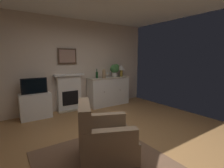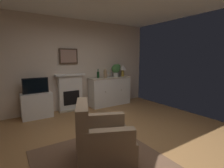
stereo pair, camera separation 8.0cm
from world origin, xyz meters
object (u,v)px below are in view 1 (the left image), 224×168
object	(u,v)px
table_lamp	(121,68)
wine_glass_left	(107,74)
sideboard_cabinet	(109,91)
potted_plant_small	(115,69)
vase_decorative	(104,74)
wine_bottle	(97,75)
tv_set	(34,86)
framed_picture	(67,56)
tv_cabinet	(36,106)
armchair	(103,138)
fireplace_unit	(69,92)
wine_glass_center	(110,74)

from	to	relation	value
table_lamp	wine_glass_left	bearing A→B (deg)	-177.06
sideboard_cabinet	potted_plant_small	world-z (taller)	potted_plant_small
wine_glass_left	vase_decorative	distance (m)	0.14
wine_bottle	tv_set	distance (m)	1.86
framed_picture	tv_cabinet	distance (m)	1.63
armchair	potted_plant_small	bearing A→B (deg)	51.79
armchair	framed_picture	bearing A→B (deg)	80.27
fireplace_unit	wine_glass_center	world-z (taller)	same
framed_picture	table_lamp	distance (m)	1.88
framed_picture	wine_glass_left	distance (m)	1.37
vase_decorative	potted_plant_small	size ratio (longest dim) A/B	0.65
wine_bottle	armchair	bearing A→B (deg)	-117.46
fireplace_unit	potted_plant_small	size ratio (longest dim) A/B	2.56
framed_picture	vase_decorative	world-z (taller)	framed_picture
wine_glass_left	framed_picture	bearing A→B (deg)	168.31
fireplace_unit	wine_glass_center	size ratio (longest dim) A/B	6.67
fireplace_unit	tv_cabinet	distance (m)	1.01
fireplace_unit	vase_decorative	distance (m)	1.23
framed_picture	potted_plant_small	bearing A→B (deg)	-6.40
fireplace_unit	potted_plant_small	bearing A→B (deg)	-4.77
wine_glass_center	framed_picture	bearing A→B (deg)	168.68
fireplace_unit	table_lamp	world-z (taller)	table_lamp
sideboard_cabinet	tv_cabinet	world-z (taller)	sideboard_cabinet
tv_set	framed_picture	bearing A→B (deg)	13.31
table_lamp	wine_glass_center	world-z (taller)	table_lamp
fireplace_unit	tv_set	bearing A→B (deg)	-169.23
wine_bottle	tv_cabinet	bearing A→B (deg)	-179.22
fireplace_unit	tv_set	xyz separation A→B (m)	(-0.98, -0.19, 0.31)
vase_decorative	tv_set	world-z (taller)	vase_decorative
table_lamp	wine_glass_left	xyz separation A→B (m)	(-0.60, -0.03, -0.16)
wine_bottle	tv_set	world-z (taller)	wine_bottle
framed_picture	tv_set	world-z (taller)	framed_picture
tv_set	fireplace_unit	bearing A→B (deg)	10.77
wine_glass_left	armchair	xyz separation A→B (m)	(-1.70, -2.54, -0.68)
tv_cabinet	potted_plant_small	bearing A→B (deg)	0.68
table_lamp	armchair	xyz separation A→B (m)	(-2.30, -2.57, -0.83)
table_lamp	wine_glass_center	xyz separation A→B (m)	(-0.49, -0.04, -0.16)
sideboard_cabinet	potted_plant_small	size ratio (longest dim) A/B	3.29
table_lamp	potted_plant_small	world-z (taller)	potted_plant_small
framed_picture	wine_glass_left	xyz separation A→B (m)	(1.22, -0.25, -0.56)
wine_glass_center	wine_glass_left	bearing A→B (deg)	172.82
fireplace_unit	table_lamp	size ratio (longest dim) A/B	2.75
fireplace_unit	framed_picture	xyz separation A→B (m)	(-0.00, 0.05, 1.07)
table_lamp	wine_glass_left	size ratio (longest dim) A/B	2.42
wine_bottle	wine_glass_left	xyz separation A→B (m)	(0.35, -0.07, 0.01)
framed_picture	wine_bottle	xyz separation A→B (m)	(0.88, -0.18, -0.58)
wine_glass_center	vase_decorative	world-z (taller)	vase_decorative
sideboard_cabinet	vase_decorative	xyz separation A→B (m)	(-0.21, -0.05, 0.61)
wine_glass_left	tv_set	distance (m)	2.21
table_lamp	tv_cabinet	world-z (taller)	table_lamp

